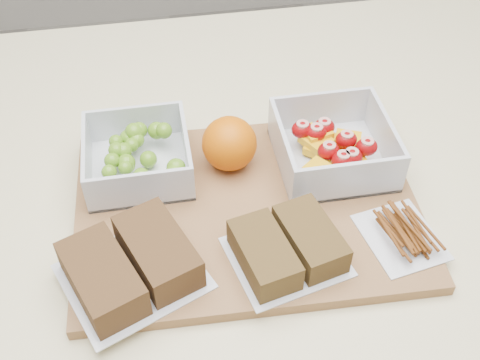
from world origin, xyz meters
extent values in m
cube|color=olive|center=(-0.01, -0.03, 0.91)|extent=(0.43, 0.32, 0.02)
cube|color=silver|center=(-0.14, 0.06, 0.92)|extent=(0.13, 0.13, 0.01)
cube|color=silver|center=(-0.14, 0.12, 0.94)|extent=(0.13, 0.01, 0.06)
cube|color=silver|center=(-0.14, -0.01, 0.94)|extent=(0.13, 0.01, 0.06)
cube|color=silver|center=(-0.07, 0.06, 0.94)|extent=(0.01, 0.12, 0.06)
cube|color=silver|center=(-0.20, 0.06, 0.94)|extent=(0.01, 0.12, 0.06)
sphere|color=#5B8D1D|center=(-0.15, 0.05, 0.94)|extent=(0.02, 0.02, 0.02)
sphere|color=#5B8D1D|center=(-0.17, 0.05, 0.95)|extent=(0.02, 0.02, 0.02)
sphere|color=#5B8D1D|center=(-0.13, 0.09, 0.95)|extent=(0.02, 0.02, 0.02)
sphere|color=#5B8D1D|center=(-0.12, 0.05, 0.94)|extent=(0.02, 0.02, 0.02)
sphere|color=#5B8D1D|center=(-0.16, 0.07, 0.95)|extent=(0.02, 0.02, 0.02)
sphere|color=#5B8D1D|center=(-0.15, 0.04, 0.94)|extent=(0.02, 0.02, 0.02)
sphere|color=#5B8D1D|center=(-0.16, 0.08, 0.95)|extent=(0.02, 0.02, 0.02)
sphere|color=#5B8D1D|center=(-0.09, 0.01, 0.95)|extent=(0.02, 0.02, 0.02)
sphere|color=#5B8D1D|center=(-0.11, 0.10, 0.95)|extent=(0.02, 0.02, 0.02)
sphere|color=#5B8D1D|center=(-0.14, 0.09, 0.95)|extent=(0.02, 0.02, 0.02)
sphere|color=#5B8D1D|center=(-0.17, 0.03, 0.95)|extent=(0.02, 0.02, 0.02)
sphere|color=#5B8D1D|center=(-0.10, 0.09, 0.95)|extent=(0.02, 0.02, 0.02)
sphere|color=#5B8D1D|center=(-0.13, 0.02, 0.94)|extent=(0.02, 0.02, 0.02)
sphere|color=#5B8D1D|center=(-0.13, 0.08, 0.95)|extent=(0.02, 0.02, 0.02)
sphere|color=#5B8D1D|center=(-0.15, 0.07, 0.94)|extent=(0.02, 0.02, 0.02)
sphere|color=#5B8D1D|center=(-0.13, 0.10, 0.95)|extent=(0.02, 0.02, 0.02)
sphere|color=#5B8D1D|center=(-0.09, 0.01, 0.95)|extent=(0.02, 0.02, 0.02)
sphere|color=#5B8D1D|center=(-0.09, 0.01, 0.93)|extent=(0.02, 0.02, 0.02)
sphere|color=#5B8D1D|center=(-0.14, 0.07, 0.94)|extent=(0.02, 0.02, 0.02)
sphere|color=#5B8D1D|center=(-0.15, 0.04, 0.94)|extent=(0.02, 0.02, 0.02)
sphere|color=#5B8D1D|center=(-0.15, 0.09, 0.94)|extent=(0.02, 0.02, 0.02)
cube|color=silver|center=(0.12, 0.03, 0.92)|extent=(0.14, 0.14, 0.01)
cube|color=silver|center=(0.12, 0.10, 0.95)|extent=(0.14, 0.01, 0.06)
cube|color=silver|center=(0.12, -0.04, 0.95)|extent=(0.14, 0.01, 0.06)
cube|color=silver|center=(0.18, 0.03, 0.95)|extent=(0.01, 0.13, 0.06)
cube|color=silver|center=(0.05, 0.03, 0.95)|extent=(0.01, 0.13, 0.06)
cube|color=#E1A10C|center=(0.12, 0.01, 0.93)|extent=(0.04, 0.05, 0.01)
cube|color=#E1A10C|center=(0.10, 0.06, 0.93)|extent=(0.05, 0.06, 0.01)
cube|color=#E1A10C|center=(0.13, 0.04, 0.93)|extent=(0.05, 0.05, 0.01)
cube|color=#E1A10C|center=(0.14, 0.05, 0.93)|extent=(0.05, 0.05, 0.01)
cube|color=#E1A10C|center=(0.10, 0.05, 0.94)|extent=(0.05, 0.05, 0.01)
cube|color=#E1A10C|center=(0.10, 0.05, 0.95)|extent=(0.04, 0.04, 0.01)
cube|color=#E1A10C|center=(0.09, -0.01, 0.94)|extent=(0.05, 0.05, 0.01)
cube|color=#E1A10C|center=(0.13, 0.00, 0.94)|extent=(0.04, 0.04, 0.01)
cube|color=#E1A10C|center=(0.10, 0.04, 0.93)|extent=(0.05, 0.05, 0.01)
ellipsoid|color=#8B0608|center=(0.13, 0.03, 0.95)|extent=(0.03, 0.03, 0.02)
ellipsoid|color=#8B0608|center=(0.13, 0.00, 0.95)|extent=(0.03, 0.03, 0.02)
ellipsoid|color=#8B0608|center=(0.08, 0.06, 0.95)|extent=(0.03, 0.03, 0.02)
ellipsoid|color=#8B0608|center=(0.15, 0.01, 0.95)|extent=(0.03, 0.03, 0.02)
ellipsoid|color=#8B0608|center=(0.10, 0.05, 0.95)|extent=(0.03, 0.03, 0.02)
ellipsoid|color=#8B0608|center=(0.12, -0.01, 0.95)|extent=(0.03, 0.03, 0.02)
ellipsoid|color=#8B0608|center=(0.10, 0.01, 0.95)|extent=(0.03, 0.03, 0.02)
ellipsoid|color=#8B0608|center=(0.11, 0.06, 0.95)|extent=(0.03, 0.03, 0.02)
sphere|color=#DC6205|center=(-0.02, 0.05, 0.95)|extent=(0.07, 0.07, 0.07)
cube|color=silver|center=(-0.15, -0.11, 0.92)|extent=(0.18, 0.17, 0.00)
cube|color=#53361C|center=(-0.18, -0.12, 0.94)|extent=(0.10, 0.13, 0.04)
cube|color=#53361C|center=(-0.12, -0.10, 0.94)|extent=(0.10, 0.13, 0.04)
cube|color=silver|center=(0.02, -0.11, 0.92)|extent=(0.15, 0.14, 0.00)
cube|color=brown|center=(-0.01, -0.12, 0.94)|extent=(0.07, 0.10, 0.04)
cube|color=brown|center=(0.05, -0.11, 0.94)|extent=(0.07, 0.10, 0.04)
cube|color=silver|center=(0.16, -0.11, 0.92)|extent=(0.10, 0.11, 0.00)
camera|label=1|loc=(-0.10, -0.51, 1.47)|focal=45.00mm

